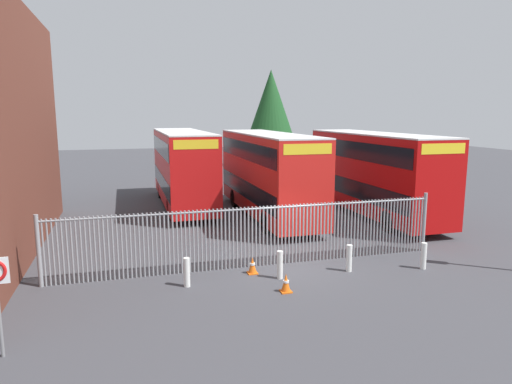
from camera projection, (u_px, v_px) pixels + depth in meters
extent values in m
plane|color=#3D3D42|center=(235.00, 217.00, 24.42)|extent=(100.00, 100.00, 0.00)
cylinder|color=gray|center=(39.00, 253.00, 14.40)|extent=(0.06, 0.06, 2.20)
cylinder|color=gray|center=(44.00, 253.00, 14.43)|extent=(0.06, 0.06, 2.20)
cylinder|color=gray|center=(48.00, 253.00, 14.47)|extent=(0.06, 0.06, 2.20)
cylinder|color=gray|center=(53.00, 252.00, 14.51)|extent=(0.06, 0.06, 2.20)
cylinder|color=gray|center=(58.00, 252.00, 14.55)|extent=(0.06, 0.06, 2.20)
cylinder|color=gray|center=(63.00, 252.00, 14.59)|extent=(0.06, 0.06, 2.20)
cylinder|color=gray|center=(67.00, 251.00, 14.63)|extent=(0.06, 0.06, 2.20)
cylinder|color=gray|center=(72.00, 251.00, 14.66)|extent=(0.06, 0.06, 2.20)
cylinder|color=gray|center=(77.00, 250.00, 14.70)|extent=(0.06, 0.06, 2.20)
cylinder|color=gray|center=(81.00, 250.00, 14.74)|extent=(0.06, 0.06, 2.20)
cylinder|color=gray|center=(86.00, 250.00, 14.78)|extent=(0.06, 0.06, 2.20)
cylinder|color=gray|center=(90.00, 249.00, 14.82)|extent=(0.06, 0.06, 2.20)
cylinder|color=gray|center=(95.00, 249.00, 14.85)|extent=(0.06, 0.06, 2.20)
cylinder|color=gray|center=(100.00, 249.00, 14.89)|extent=(0.06, 0.06, 2.20)
cylinder|color=gray|center=(104.00, 248.00, 14.93)|extent=(0.06, 0.06, 2.20)
cylinder|color=gray|center=(109.00, 248.00, 14.97)|extent=(0.06, 0.06, 2.20)
cylinder|color=gray|center=(113.00, 248.00, 15.01)|extent=(0.06, 0.06, 2.20)
cylinder|color=gray|center=(117.00, 247.00, 15.04)|extent=(0.06, 0.06, 2.20)
cylinder|color=gray|center=(122.00, 247.00, 15.08)|extent=(0.06, 0.06, 2.20)
cylinder|color=gray|center=(126.00, 247.00, 15.12)|extent=(0.06, 0.06, 2.20)
cylinder|color=gray|center=(131.00, 246.00, 15.16)|extent=(0.06, 0.06, 2.20)
cylinder|color=gray|center=(135.00, 246.00, 15.20)|extent=(0.06, 0.06, 2.20)
cylinder|color=gray|center=(139.00, 246.00, 15.24)|extent=(0.06, 0.06, 2.20)
cylinder|color=gray|center=(144.00, 245.00, 15.27)|extent=(0.06, 0.06, 2.20)
cylinder|color=gray|center=(148.00, 245.00, 15.31)|extent=(0.06, 0.06, 2.20)
cylinder|color=gray|center=(152.00, 245.00, 15.35)|extent=(0.06, 0.06, 2.20)
cylinder|color=gray|center=(156.00, 244.00, 15.39)|extent=(0.06, 0.06, 2.20)
cylinder|color=gray|center=(161.00, 244.00, 15.43)|extent=(0.06, 0.06, 2.20)
cylinder|color=gray|center=(165.00, 244.00, 15.46)|extent=(0.06, 0.06, 2.20)
cylinder|color=gray|center=(169.00, 243.00, 15.50)|extent=(0.06, 0.06, 2.20)
cylinder|color=gray|center=(173.00, 243.00, 15.54)|extent=(0.06, 0.06, 2.20)
cylinder|color=gray|center=(177.00, 243.00, 15.58)|extent=(0.06, 0.06, 2.20)
cylinder|color=gray|center=(181.00, 242.00, 15.62)|extent=(0.06, 0.06, 2.20)
cylinder|color=gray|center=(185.00, 242.00, 15.65)|extent=(0.06, 0.06, 2.20)
cylinder|color=gray|center=(190.00, 242.00, 15.69)|extent=(0.06, 0.06, 2.20)
cylinder|color=gray|center=(194.00, 241.00, 15.73)|extent=(0.06, 0.06, 2.20)
cylinder|color=gray|center=(198.00, 241.00, 15.77)|extent=(0.06, 0.06, 2.20)
cylinder|color=gray|center=(202.00, 241.00, 15.81)|extent=(0.06, 0.06, 2.20)
cylinder|color=gray|center=(206.00, 241.00, 15.85)|extent=(0.06, 0.06, 2.20)
cylinder|color=gray|center=(210.00, 240.00, 15.88)|extent=(0.06, 0.06, 2.20)
cylinder|color=gray|center=(214.00, 240.00, 15.92)|extent=(0.06, 0.06, 2.20)
cylinder|color=gray|center=(218.00, 240.00, 15.96)|extent=(0.06, 0.06, 2.20)
cylinder|color=gray|center=(221.00, 239.00, 16.00)|extent=(0.06, 0.06, 2.20)
cylinder|color=gray|center=(225.00, 239.00, 16.04)|extent=(0.06, 0.06, 2.20)
cylinder|color=gray|center=(229.00, 239.00, 16.07)|extent=(0.06, 0.06, 2.20)
cylinder|color=gray|center=(233.00, 238.00, 16.11)|extent=(0.06, 0.06, 2.20)
cylinder|color=gray|center=(237.00, 238.00, 16.15)|extent=(0.06, 0.06, 2.20)
cylinder|color=gray|center=(241.00, 238.00, 16.19)|extent=(0.06, 0.06, 2.20)
cylinder|color=gray|center=(245.00, 238.00, 16.23)|extent=(0.06, 0.06, 2.20)
cylinder|color=gray|center=(248.00, 237.00, 16.26)|extent=(0.06, 0.06, 2.20)
cylinder|color=gray|center=(252.00, 237.00, 16.30)|extent=(0.06, 0.06, 2.20)
cylinder|color=gray|center=(256.00, 237.00, 16.34)|extent=(0.06, 0.06, 2.20)
cylinder|color=gray|center=(260.00, 236.00, 16.38)|extent=(0.06, 0.06, 2.20)
cylinder|color=gray|center=(263.00, 236.00, 16.42)|extent=(0.06, 0.06, 2.20)
cylinder|color=gray|center=(267.00, 236.00, 16.46)|extent=(0.06, 0.06, 2.20)
cylinder|color=gray|center=(271.00, 236.00, 16.49)|extent=(0.06, 0.06, 2.20)
cylinder|color=gray|center=(275.00, 235.00, 16.53)|extent=(0.06, 0.06, 2.20)
cylinder|color=gray|center=(278.00, 235.00, 16.57)|extent=(0.06, 0.06, 2.20)
cylinder|color=gray|center=(282.00, 235.00, 16.61)|extent=(0.06, 0.06, 2.20)
cylinder|color=gray|center=(285.00, 234.00, 16.65)|extent=(0.06, 0.06, 2.20)
cylinder|color=gray|center=(289.00, 234.00, 16.68)|extent=(0.06, 0.06, 2.20)
cylinder|color=gray|center=(293.00, 234.00, 16.72)|extent=(0.06, 0.06, 2.20)
cylinder|color=gray|center=(296.00, 234.00, 16.76)|extent=(0.06, 0.06, 2.20)
cylinder|color=gray|center=(300.00, 233.00, 16.80)|extent=(0.06, 0.06, 2.20)
cylinder|color=gray|center=(303.00, 233.00, 16.84)|extent=(0.06, 0.06, 2.20)
cylinder|color=gray|center=(307.00, 233.00, 16.87)|extent=(0.06, 0.06, 2.20)
cylinder|color=gray|center=(310.00, 232.00, 16.91)|extent=(0.06, 0.06, 2.20)
cylinder|color=gray|center=(314.00, 232.00, 16.95)|extent=(0.06, 0.06, 2.20)
cylinder|color=gray|center=(317.00, 232.00, 16.99)|extent=(0.06, 0.06, 2.20)
cylinder|color=gray|center=(321.00, 232.00, 17.03)|extent=(0.06, 0.06, 2.20)
cylinder|color=gray|center=(324.00, 231.00, 17.07)|extent=(0.06, 0.06, 2.20)
cylinder|color=gray|center=(328.00, 231.00, 17.10)|extent=(0.06, 0.06, 2.20)
cylinder|color=gray|center=(331.00, 231.00, 17.14)|extent=(0.06, 0.06, 2.20)
cylinder|color=gray|center=(334.00, 231.00, 17.18)|extent=(0.06, 0.06, 2.20)
cylinder|color=gray|center=(338.00, 230.00, 17.22)|extent=(0.06, 0.06, 2.20)
cylinder|color=gray|center=(341.00, 230.00, 17.26)|extent=(0.06, 0.06, 2.20)
cylinder|color=gray|center=(345.00, 230.00, 17.29)|extent=(0.06, 0.06, 2.20)
cylinder|color=gray|center=(348.00, 230.00, 17.33)|extent=(0.06, 0.06, 2.20)
cylinder|color=gray|center=(351.00, 229.00, 17.37)|extent=(0.06, 0.06, 2.20)
cylinder|color=gray|center=(355.00, 229.00, 17.41)|extent=(0.06, 0.06, 2.20)
cylinder|color=gray|center=(358.00, 229.00, 17.45)|extent=(0.06, 0.06, 2.20)
cylinder|color=gray|center=(361.00, 229.00, 17.49)|extent=(0.06, 0.06, 2.20)
cylinder|color=gray|center=(364.00, 228.00, 17.52)|extent=(0.06, 0.06, 2.20)
cylinder|color=gray|center=(368.00, 228.00, 17.56)|extent=(0.06, 0.06, 2.20)
cylinder|color=gray|center=(371.00, 228.00, 17.60)|extent=(0.06, 0.06, 2.20)
cylinder|color=gray|center=(374.00, 228.00, 17.64)|extent=(0.06, 0.06, 2.20)
cylinder|color=gray|center=(377.00, 227.00, 17.68)|extent=(0.06, 0.06, 2.20)
cylinder|color=gray|center=(381.00, 227.00, 17.71)|extent=(0.06, 0.06, 2.20)
cylinder|color=gray|center=(384.00, 227.00, 17.75)|extent=(0.06, 0.06, 2.20)
cylinder|color=gray|center=(387.00, 227.00, 17.79)|extent=(0.06, 0.06, 2.20)
cylinder|color=gray|center=(390.00, 226.00, 17.83)|extent=(0.06, 0.06, 2.20)
cylinder|color=gray|center=(393.00, 226.00, 17.87)|extent=(0.06, 0.06, 2.20)
cylinder|color=gray|center=(396.00, 226.00, 17.90)|extent=(0.06, 0.06, 2.20)
cylinder|color=gray|center=(399.00, 226.00, 17.94)|extent=(0.06, 0.06, 2.20)
cylinder|color=gray|center=(403.00, 225.00, 17.98)|extent=(0.06, 0.06, 2.20)
cylinder|color=gray|center=(406.00, 225.00, 18.02)|extent=(0.06, 0.06, 2.20)
cylinder|color=gray|center=(409.00, 225.00, 18.06)|extent=(0.06, 0.06, 2.20)
cylinder|color=gray|center=(412.00, 225.00, 18.10)|extent=(0.06, 0.06, 2.20)
cylinder|color=gray|center=(415.00, 224.00, 18.13)|extent=(0.06, 0.06, 2.20)
cylinder|color=gray|center=(418.00, 224.00, 18.17)|extent=(0.06, 0.06, 2.20)
cylinder|color=gray|center=(421.00, 224.00, 18.21)|extent=(0.06, 0.06, 2.20)
cylinder|color=gray|center=(424.00, 224.00, 18.25)|extent=(0.06, 0.06, 2.20)
cylinder|color=gray|center=(254.00, 209.00, 16.15)|extent=(14.10, 0.07, 0.07)
cylinder|color=gray|center=(39.00, 251.00, 14.38)|extent=(0.14, 0.14, 2.35)
cylinder|color=gray|center=(424.00, 222.00, 18.24)|extent=(0.14, 0.14, 2.35)
cube|color=#B70C0C|center=(374.00, 172.00, 24.32)|extent=(2.50, 10.80, 4.00)
cube|color=black|center=(373.00, 187.00, 24.46)|extent=(2.54, 10.37, 0.90)
cube|color=black|center=(375.00, 150.00, 24.12)|extent=(2.54, 10.37, 0.90)
cube|color=yellow|center=(443.00, 149.00, 18.98)|extent=(2.12, 0.12, 0.44)
cube|color=silver|center=(376.00, 134.00, 23.98)|extent=(2.50, 10.80, 0.08)
cylinder|color=black|center=(389.00, 221.00, 21.17)|extent=(0.30, 1.04, 1.04)
cylinder|color=black|center=(429.00, 218.00, 21.77)|extent=(0.30, 1.04, 1.04)
cylinder|color=black|center=(330.00, 197.00, 27.15)|extent=(0.30, 1.04, 1.04)
cylinder|color=black|center=(363.00, 195.00, 27.75)|extent=(0.30, 1.04, 1.04)
cube|color=red|center=(268.00, 173.00, 24.11)|extent=(2.50, 10.80, 4.00)
cube|color=black|center=(268.00, 188.00, 24.24)|extent=(2.54, 10.37, 0.90)
cube|color=black|center=(268.00, 150.00, 23.90)|extent=(2.54, 10.37, 0.90)
cube|color=yellow|center=(307.00, 149.00, 18.76)|extent=(2.12, 0.12, 0.44)
cube|color=silver|center=(268.00, 134.00, 23.76)|extent=(2.50, 10.80, 0.08)
cylinder|color=black|center=(267.00, 222.00, 20.95)|extent=(0.30, 1.04, 1.04)
cylinder|color=black|center=(311.00, 219.00, 21.55)|extent=(0.30, 1.04, 1.04)
cylinder|color=black|center=(235.00, 198.00, 26.93)|extent=(0.30, 1.04, 1.04)
cylinder|color=black|center=(270.00, 196.00, 27.53)|extent=(0.30, 1.04, 1.04)
cube|color=red|center=(183.00, 167.00, 26.86)|extent=(2.50, 10.80, 4.00)
cube|color=black|center=(183.00, 180.00, 27.00)|extent=(2.54, 10.37, 0.90)
cube|color=black|center=(182.00, 146.00, 26.66)|extent=(2.54, 10.37, 0.90)
cube|color=yellow|center=(196.00, 144.00, 21.51)|extent=(2.12, 0.12, 0.44)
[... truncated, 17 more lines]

